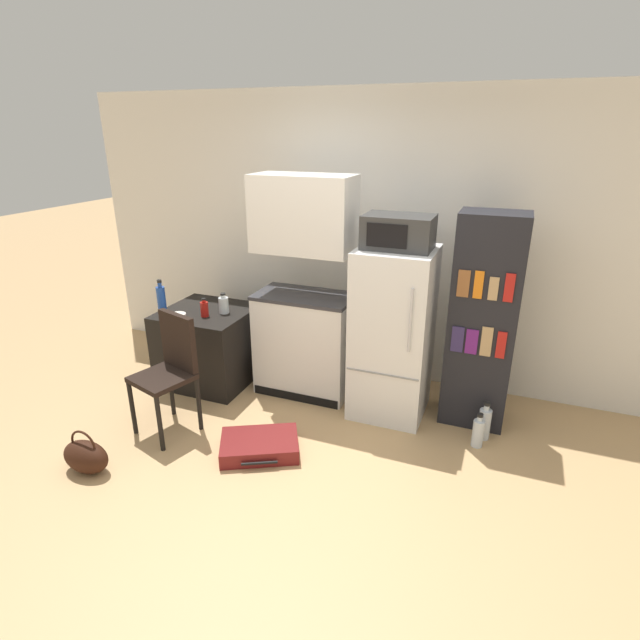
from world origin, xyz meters
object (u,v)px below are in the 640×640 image
Objects in this scene: chair at (171,363)px; water_bottle_middle at (484,423)px; bookshelf at (482,323)px; refrigerator at (393,334)px; bottle_blue_soda at (161,299)px; side_table at (210,345)px; handbag at (86,456)px; bottle_clear_short at (224,305)px; bowl at (178,316)px; kitchen_hutch at (305,299)px; water_bottle_front at (478,432)px; suitcase_large_flat at (260,446)px; microwave at (398,232)px; bottle_ketchup_red at (204,309)px.

chair is 2.50m from water_bottle_middle.
refrigerator is at bearing -170.22° from bookshelf.
side_table is at bearing 28.27° from bottle_blue_soda.
handbag is 1.12× the size of water_bottle_middle.
water_bottle_middle is (2.35, -0.07, -0.65)m from bottle_clear_short.
bookshelf is at bearing 4.69° from side_table.
water_bottle_middle is at bearing 4.12° from bowl.
bottle_blue_soda is at bearing -172.69° from refrigerator.
kitchen_hutch is 2.08m from handbag.
water_bottle_front is (2.55, 1.33, -0.01)m from handbag.
refrigerator is at bearing -4.51° from kitchen_hutch.
water_bottle_middle is (0.80, -0.15, -0.58)m from refrigerator.
side_table is 2.55m from water_bottle_middle.
suitcase_large_flat is 1.22m from handbag.
microwave reaches higher than refrigerator.
kitchen_hutch is at bearing 172.32° from water_bottle_middle.
kitchen_hutch reaches higher than suitcase_large_flat.
bookshelf is 2.51× the size of suitcase_large_flat.
handbag is (-0.24, -0.71, -0.45)m from chair.
refrigerator is 2.71× the size of microwave.
water_bottle_middle is at bearing 1.49° from bottle_ketchup_red.
handbag is (-0.12, -1.39, -0.66)m from bottle_ketchup_red.
refrigerator reaches higher than side_table.
bottle_blue_soda reaches higher than bottle_ketchup_red.
bottle_ketchup_red is 0.72m from chair.
handbag is at bearing -145.08° from bookshelf.
chair is at bearing -155.55° from bookshelf.
side_table is at bearing -177.33° from refrigerator.
chair is at bearing -149.95° from microwave.
microwave reaches higher than bottle_blue_soda.
bookshelf is 11.93× the size of bowl.
bookshelf reaches higher than refrigerator.
side_table is 2.22× the size of handbag.
kitchen_hutch is 5.40× the size of handbag.
bookshelf is at bearing 9.47° from suitcase_large_flat.
bottle_ketchup_red is 0.24m from bowl.
bowl reaches higher than water_bottle_front.
water_bottle_front is (0.08, -0.40, -0.74)m from bookshelf.
bottle_ketchup_red is at bearing 6.81° from bottle_blue_soda.
side_table is 0.86m from chair.
bowl is 0.21× the size of suitcase_large_flat.
bottle_clear_short is (0.11, 0.14, 0.01)m from bottle_ketchup_red.
bottle_ketchup_red is 1.38m from suitcase_large_flat.
kitchen_hutch is at bearing 59.70° from handbag.
chair is 2.66× the size of handbag.
microwave reaches higher than chair.
bottle_clear_short is (-1.55, -0.08, -0.76)m from microwave.
bottle_clear_short is at bearing 81.16° from handbag.
suitcase_large_flat is (-1.43, -1.08, -0.80)m from bookshelf.
side_table reaches higher than water_bottle_middle.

